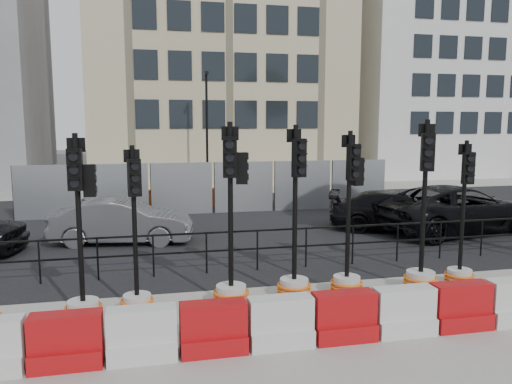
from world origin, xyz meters
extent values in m
plane|color=#51514C|center=(0.00, 0.00, 0.00)|extent=(120.00, 120.00, 0.00)
cube|color=gray|center=(0.00, -3.00, 0.01)|extent=(40.00, 6.00, 0.02)
cube|color=black|center=(0.00, 7.00, 0.01)|extent=(40.00, 14.00, 0.03)
cube|color=gray|center=(0.00, 16.00, 0.01)|extent=(40.00, 4.00, 0.02)
cube|color=#C8BA92|center=(2.00, 22.00, 9.00)|extent=(15.00, 10.00, 18.00)
cube|color=silver|center=(17.00, 22.00, 8.00)|extent=(12.00, 9.00, 16.00)
cylinder|color=black|center=(-4.80, 1.20, 0.50)|extent=(0.04, 0.04, 1.00)
cylinder|color=black|center=(-3.60, 1.20, 0.50)|extent=(0.04, 0.04, 1.00)
cylinder|color=black|center=(-2.40, 1.20, 0.50)|extent=(0.04, 0.04, 1.00)
cylinder|color=black|center=(-1.20, 1.20, 0.50)|extent=(0.04, 0.04, 1.00)
cylinder|color=black|center=(0.00, 1.20, 0.50)|extent=(0.04, 0.04, 1.00)
cylinder|color=black|center=(1.20, 1.20, 0.50)|extent=(0.04, 0.04, 1.00)
cylinder|color=black|center=(2.40, 1.20, 0.50)|extent=(0.04, 0.04, 1.00)
cylinder|color=black|center=(3.60, 1.20, 0.50)|extent=(0.04, 0.04, 1.00)
cylinder|color=black|center=(4.80, 1.20, 0.50)|extent=(0.04, 0.04, 1.00)
cylinder|color=black|center=(6.00, 1.20, 0.50)|extent=(0.04, 0.04, 1.00)
cube|color=black|center=(0.00, 1.20, 0.98)|extent=(18.00, 0.04, 0.04)
cube|color=black|center=(0.00, 1.20, 0.55)|extent=(18.00, 0.04, 0.04)
cube|color=#96999E|center=(-6.00, 9.00, 1.00)|extent=(2.30, 0.05, 2.00)
cylinder|color=black|center=(-7.15, 9.00, 1.00)|extent=(0.05, 0.05, 2.00)
cube|color=#96999E|center=(-3.60, 9.00, 1.00)|extent=(2.30, 0.05, 2.00)
cylinder|color=black|center=(-4.75, 9.00, 1.00)|extent=(0.05, 0.05, 2.00)
cube|color=#96999E|center=(-1.20, 9.00, 1.00)|extent=(2.30, 0.05, 2.00)
cylinder|color=black|center=(-2.35, 9.00, 1.00)|extent=(0.05, 0.05, 2.00)
cube|color=#96999E|center=(1.20, 9.00, 1.00)|extent=(2.30, 0.05, 2.00)
cylinder|color=black|center=(0.05, 9.00, 1.00)|extent=(0.05, 0.05, 2.00)
cube|color=#96999E|center=(3.60, 9.00, 1.00)|extent=(2.30, 0.05, 2.00)
cylinder|color=black|center=(2.45, 9.00, 1.00)|extent=(0.05, 0.05, 2.00)
cube|color=#96999E|center=(6.00, 9.00, 1.00)|extent=(2.30, 0.05, 2.00)
cylinder|color=black|center=(4.85, 9.00, 1.00)|extent=(0.05, 0.05, 2.00)
cube|color=#D6490E|center=(-4.00, 10.50, 0.40)|extent=(1.00, 0.40, 0.80)
cube|color=#D6490E|center=(-2.00, 10.50, 0.40)|extent=(1.00, 0.40, 0.80)
cube|color=#D6490E|center=(0.00, 10.50, 0.40)|extent=(1.00, 0.40, 0.80)
cube|color=#D6490E|center=(2.00, 10.50, 0.40)|extent=(1.00, 0.40, 0.80)
cube|color=#D6490E|center=(4.00, 10.50, 0.40)|extent=(1.00, 0.40, 0.80)
cube|color=#D6490E|center=(6.00, 10.50, 0.40)|extent=(1.00, 0.40, 0.80)
cylinder|color=black|center=(0.50, 15.00, 3.00)|extent=(0.12, 0.12, 6.00)
cube|color=black|center=(0.50, 14.75, 5.90)|extent=(0.12, 0.50, 0.12)
cube|color=#AD0E0D|center=(-3.67, -2.80, 0.15)|extent=(1.00, 0.50, 0.30)
cube|color=#AD0E0D|center=(-3.67, -2.80, 0.55)|extent=(1.00, 0.35, 0.50)
cube|color=silver|center=(-2.62, -2.80, 0.15)|extent=(1.00, 0.50, 0.30)
cube|color=silver|center=(-2.62, -2.80, 0.55)|extent=(1.00, 0.35, 0.50)
cube|color=#AD0E0D|center=(-1.57, -2.80, 0.15)|extent=(1.00, 0.50, 0.30)
cube|color=#AD0E0D|center=(-1.57, -2.80, 0.55)|extent=(1.00, 0.35, 0.50)
cube|color=silver|center=(-0.52, -2.80, 0.15)|extent=(1.00, 0.50, 0.30)
cube|color=silver|center=(-0.52, -2.80, 0.55)|extent=(1.00, 0.35, 0.50)
cube|color=#AD0E0D|center=(0.53, -2.80, 0.15)|extent=(1.00, 0.50, 0.30)
cube|color=#AD0E0D|center=(0.53, -2.80, 0.55)|extent=(1.00, 0.35, 0.50)
cube|color=silver|center=(1.58, -2.80, 0.15)|extent=(1.00, 0.50, 0.30)
cube|color=silver|center=(1.58, -2.80, 0.55)|extent=(1.00, 0.35, 0.50)
cube|color=#AD0E0D|center=(2.62, -2.80, 0.15)|extent=(1.00, 0.50, 0.30)
cube|color=#AD0E0D|center=(2.62, -2.80, 0.55)|extent=(1.00, 0.35, 0.50)
cylinder|color=#BCBBB7|center=(-3.64, -1.14, 0.20)|extent=(0.54, 0.54, 0.40)
torus|color=orange|center=(-3.64, -1.14, 0.12)|extent=(0.65, 0.65, 0.05)
torus|color=orange|center=(-3.64, -1.14, 0.20)|extent=(0.65, 0.65, 0.05)
torus|color=orange|center=(-3.64, -1.14, 0.28)|extent=(0.65, 0.65, 0.05)
cylinder|color=black|center=(-3.64, -1.14, 1.80)|extent=(0.09, 0.09, 3.01)
cube|color=black|center=(-3.65, -1.26, 2.71)|extent=(0.25, 0.15, 0.70)
cylinder|color=black|center=(-3.66, -1.34, 2.48)|extent=(0.15, 0.06, 0.15)
cylinder|color=black|center=(-3.66, -1.34, 2.71)|extent=(0.15, 0.06, 0.15)
cylinder|color=black|center=(-3.66, -1.34, 2.93)|extent=(0.15, 0.06, 0.15)
cube|color=black|center=(-3.64, -1.08, 3.11)|extent=(0.30, 0.05, 0.24)
cube|color=black|center=(-3.44, -1.15, 2.50)|extent=(0.21, 0.14, 0.55)
cylinder|color=#BCBBB7|center=(-2.73, -0.96, 0.19)|extent=(0.51, 0.51, 0.37)
torus|color=orange|center=(-2.73, -0.96, 0.11)|extent=(0.61, 0.61, 0.05)
torus|color=orange|center=(-2.73, -0.96, 0.19)|extent=(0.61, 0.61, 0.05)
torus|color=orange|center=(-2.73, -0.96, 0.26)|extent=(0.61, 0.61, 0.05)
cylinder|color=black|center=(-2.73, -0.96, 1.68)|extent=(0.08, 0.08, 2.81)
cube|color=black|center=(-2.70, -1.07, 2.53)|extent=(0.25, 0.18, 0.65)
cylinder|color=black|center=(-2.69, -1.14, 2.32)|extent=(0.15, 0.08, 0.14)
cylinder|color=black|center=(-2.69, -1.14, 2.53)|extent=(0.15, 0.08, 0.14)
cylinder|color=black|center=(-2.69, -1.14, 2.73)|extent=(0.15, 0.08, 0.14)
cube|color=black|center=(-2.74, -0.90, 2.90)|extent=(0.28, 0.09, 0.22)
cylinder|color=#BCBBB7|center=(-0.99, -0.95, 0.21)|extent=(0.57, 0.57, 0.42)
torus|color=orange|center=(-0.99, -0.95, 0.13)|extent=(0.69, 0.69, 0.05)
torus|color=orange|center=(-0.99, -0.95, 0.21)|extent=(0.69, 0.69, 0.05)
torus|color=orange|center=(-0.99, -0.95, 0.30)|extent=(0.69, 0.69, 0.05)
cylinder|color=black|center=(-0.99, -0.95, 1.91)|extent=(0.10, 0.10, 3.18)
cube|color=black|center=(-1.02, -1.08, 2.86)|extent=(0.28, 0.19, 0.74)
cylinder|color=black|center=(-1.03, -1.16, 2.63)|extent=(0.17, 0.08, 0.16)
cylinder|color=black|center=(-1.03, -1.16, 2.86)|extent=(0.17, 0.08, 0.16)
cylinder|color=black|center=(-1.03, -1.16, 3.09)|extent=(0.17, 0.08, 0.16)
cube|color=black|center=(-0.98, -0.89, 3.29)|extent=(0.32, 0.09, 0.25)
cube|color=black|center=(-0.78, -0.99, 2.65)|extent=(0.23, 0.17, 0.58)
cylinder|color=#BCBBB7|center=(0.30, -0.80, 0.21)|extent=(0.56, 0.56, 0.42)
torus|color=orange|center=(0.30, -0.80, 0.13)|extent=(0.68, 0.68, 0.05)
torus|color=orange|center=(0.30, -0.80, 0.21)|extent=(0.68, 0.68, 0.05)
torus|color=orange|center=(0.30, -0.80, 0.29)|extent=(0.68, 0.68, 0.05)
cylinder|color=black|center=(0.30, -0.80, 1.88)|extent=(0.09, 0.09, 3.13)
cube|color=black|center=(0.34, -0.92, 2.82)|extent=(0.28, 0.21, 0.73)
cylinder|color=black|center=(0.36, -1.00, 2.59)|extent=(0.16, 0.09, 0.16)
cylinder|color=black|center=(0.36, -1.00, 2.82)|extent=(0.16, 0.09, 0.16)
cylinder|color=black|center=(0.36, -1.00, 3.05)|extent=(0.16, 0.09, 0.16)
cube|color=black|center=(0.28, -0.74, 3.23)|extent=(0.31, 0.12, 0.25)
cylinder|color=#BCBBB7|center=(1.40, -0.83, 0.20)|extent=(0.54, 0.54, 0.40)
torus|color=orange|center=(1.40, -0.83, 0.12)|extent=(0.65, 0.65, 0.05)
torus|color=orange|center=(1.40, -0.83, 0.20)|extent=(0.65, 0.65, 0.05)
torus|color=orange|center=(1.40, -0.83, 0.28)|extent=(0.65, 0.65, 0.05)
cylinder|color=black|center=(1.40, -0.83, 1.81)|extent=(0.09, 0.09, 3.02)
cube|color=black|center=(1.43, -0.95, 2.72)|extent=(0.27, 0.19, 0.71)
cylinder|color=black|center=(1.44, -1.03, 2.50)|extent=(0.16, 0.08, 0.15)
cylinder|color=black|center=(1.44, -1.03, 2.72)|extent=(0.16, 0.08, 0.15)
cylinder|color=black|center=(1.44, -1.03, 2.94)|extent=(0.16, 0.08, 0.15)
cube|color=black|center=(1.39, -0.77, 3.12)|extent=(0.30, 0.09, 0.24)
cube|color=black|center=(1.60, -0.79, 2.52)|extent=(0.22, 0.17, 0.55)
cylinder|color=#BCBBB7|center=(2.99, -0.93, 0.21)|extent=(0.58, 0.58, 0.43)
torus|color=orange|center=(2.99, -0.93, 0.13)|extent=(0.70, 0.70, 0.05)
torus|color=orange|center=(2.99, -0.93, 0.21)|extent=(0.70, 0.70, 0.05)
torus|color=orange|center=(2.99, -0.93, 0.30)|extent=(0.70, 0.70, 0.05)
cylinder|color=black|center=(2.99, -0.93, 1.93)|extent=(0.10, 0.10, 3.22)
cube|color=black|center=(2.95, -1.05, 2.90)|extent=(0.29, 0.23, 0.75)
cylinder|color=black|center=(2.92, -1.13, 2.66)|extent=(0.17, 0.11, 0.16)
cylinder|color=black|center=(2.92, -1.13, 2.90)|extent=(0.17, 0.11, 0.16)
cylinder|color=black|center=(2.92, -1.13, 3.14)|extent=(0.17, 0.11, 0.16)
cube|color=black|center=(3.02, -0.87, 3.33)|extent=(0.31, 0.14, 0.26)
cylinder|color=#BCBBB7|center=(3.99, -0.81, 0.19)|extent=(0.51, 0.51, 0.38)
torus|color=orange|center=(3.99, -0.81, 0.11)|extent=(0.61, 0.61, 0.05)
torus|color=orange|center=(3.99, -0.81, 0.19)|extent=(0.61, 0.61, 0.05)
torus|color=orange|center=(3.99, -0.81, 0.26)|extent=(0.61, 0.61, 0.05)
cylinder|color=black|center=(3.99, -0.81, 1.70)|extent=(0.09, 0.09, 2.84)
cube|color=black|center=(3.97, -0.92, 2.55)|extent=(0.24, 0.16, 0.66)
cylinder|color=black|center=(3.96, -0.99, 2.35)|extent=(0.15, 0.06, 0.14)
cylinder|color=black|center=(3.96, -0.99, 2.55)|extent=(0.15, 0.06, 0.14)
cylinder|color=black|center=(3.96, -0.99, 2.76)|extent=(0.15, 0.06, 0.14)
cube|color=black|center=(3.99, -0.75, 2.93)|extent=(0.29, 0.06, 0.23)
imported|color=#505055|center=(-3.22, 4.73, 0.66)|extent=(2.54, 4.38, 1.31)
imported|color=black|center=(5.42, 4.57, 0.64)|extent=(5.09, 5.77, 1.29)
imported|color=black|center=(7.14, 3.97, 0.76)|extent=(4.45, 6.37, 1.52)
camera|label=1|loc=(-2.49, -9.95, 3.46)|focal=35.00mm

